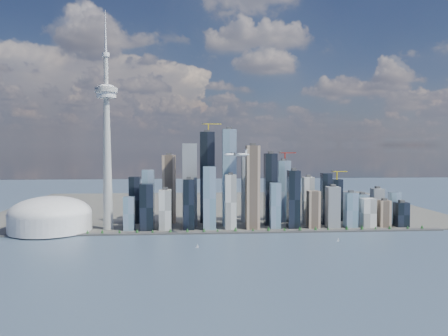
{
  "coord_description": "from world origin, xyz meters",
  "views": [
    {
      "loc": [
        -86.0,
        -812.62,
        217.02
      ],
      "look_at": [
        -6.77,
        260.0,
        160.65
      ],
      "focal_mm": 35.0,
      "sensor_mm": 36.0,
      "label": 1
    }
  ],
  "objects": [
    {
      "name": "seawall",
      "position": [
        0.0,
        250.0,
        2.0
      ],
      "size": [
        1100.0,
        22.0,
        4.0
      ],
      "primitive_type": "cube",
      "color": "#383838",
      "rests_on": "ground"
    },
    {
      "name": "skyscraper_cluster",
      "position": [
        59.61,
        336.81,
        86.21
      ],
      "size": [
        736.0,
        142.0,
        276.53
      ],
      "color": "black",
      "rests_on": "land"
    },
    {
      "name": "dome_stadium",
      "position": [
        -440.0,
        300.0,
        39.44
      ],
      "size": [
        200.0,
        200.0,
        86.0
      ],
      "color": "silver",
      "rests_on": "land"
    },
    {
      "name": "airplane",
      "position": [
        15.81,
        174.01,
        196.34
      ],
      "size": [
        60.84,
        54.27,
        15.05
      ],
      "rotation": [
        0.0,
        0.0,
        0.28
      ],
      "color": "silver",
      "rests_on": "ground"
    },
    {
      "name": "sailboat_east",
      "position": [
        242.64,
        139.23,
        2.83
      ],
      "size": [
        6.36,
        1.89,
        8.84
      ],
      "rotation": [
        0.0,
        0.0,
        -0.04
      ],
      "color": "white",
      "rests_on": "ground"
    },
    {
      "name": "shoreline_trees",
      "position": [
        0.0,
        250.0,
        8.78
      ],
      "size": [
        960.53,
        7.2,
        8.8
      ],
      "color": "#3F2D1E",
      "rests_on": "seawall"
    },
    {
      "name": "ground",
      "position": [
        0.0,
        0.0,
        0.0
      ],
      "size": [
        4000.0,
        4000.0,
        0.0
      ],
      "primitive_type": "plane",
      "color": "#34445C",
      "rests_on": "ground"
    },
    {
      "name": "needle_tower",
      "position": [
        -300.0,
        310.0,
        235.84
      ],
      "size": [
        56.0,
        56.0,
        550.5
      ],
      "color": "#9D9D98",
      "rests_on": "land"
    },
    {
      "name": "land",
      "position": [
        0.0,
        700.0,
        1.5
      ],
      "size": [
        1400.0,
        900.0,
        3.0
      ],
      "primitive_type": "cube",
      "color": "#4C4C47",
      "rests_on": "ground"
    },
    {
      "name": "sailboat_west",
      "position": [
        -75.18,
        100.48,
        3.21
      ],
      "size": [
        7.24,
        2.87,
        9.99
      ],
      "rotation": [
        0.0,
        0.0,
        -0.16
      ],
      "color": "white",
      "rests_on": "ground"
    }
  ]
}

